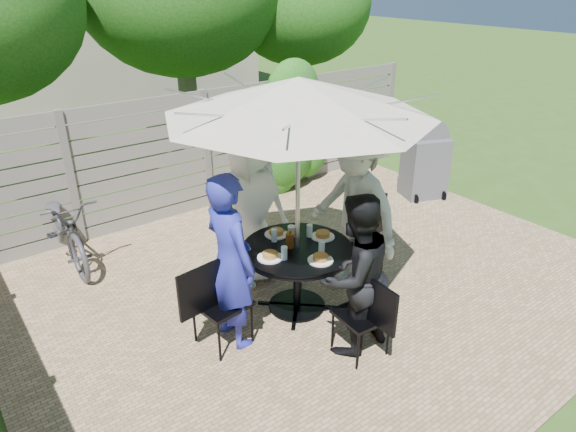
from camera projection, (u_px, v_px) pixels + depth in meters
backyard_envelope at (57, 7)px, 12.34m from camera, size 60.00×60.00×5.00m
patio_table at (297, 266)px, 5.48m from camera, size 1.21×1.21×0.77m
umbrella at (299, 97)px, 4.70m from camera, size 2.69×2.69×2.52m
chair_back at (247, 254)px, 6.28m from camera, size 0.42×0.62×0.85m
person_back at (251, 207)px, 5.89m from camera, size 0.93×0.62×1.86m
chair_left at (222, 319)px, 5.03m from camera, size 0.73×0.52×0.97m
person_left at (230, 262)px, 4.85m from camera, size 0.45×0.67×1.80m
chair_front at (361, 330)px, 4.91m from camera, size 0.46×0.67×0.91m
person_front at (354, 276)px, 4.77m from camera, size 0.82×0.65×1.64m
chair_right at (359, 257)px, 6.13m from camera, size 0.74×0.53×0.99m
person_right at (354, 209)px, 5.76m from camera, size 0.76×1.28×1.94m
plate_back at (276, 233)px, 5.62m from camera, size 0.26×0.26×0.06m
plate_left at (270, 256)px, 5.17m from camera, size 0.26×0.26×0.06m
plate_front at (320, 259)px, 5.12m from camera, size 0.26×0.26×0.06m
plate_right at (323, 235)px, 5.57m from camera, size 0.26×0.26×0.06m
glass_back at (274, 235)px, 5.47m from camera, size 0.07×0.07×0.14m
glass_left at (284, 253)px, 5.13m from camera, size 0.07×0.07×0.14m
glass_front at (322, 248)px, 5.23m from camera, size 0.07×0.07×0.14m
glass_right at (310, 231)px, 5.57m from camera, size 0.07×0.07×0.14m
syrup_jug at (290, 240)px, 5.35m from camera, size 0.09×0.09×0.16m
coffee_cup at (291, 232)px, 5.57m from camera, size 0.08×0.08×0.12m
bicycle at (65, 227)px, 6.44m from camera, size 0.65×1.82×0.95m
bbq_grill at (425, 162)px, 8.28m from camera, size 0.78×0.70×1.32m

